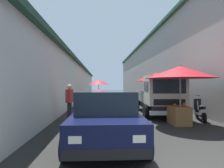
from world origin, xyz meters
TOP-DOWN VIEW (x-y plane):
  - ground at (13.50, 0.00)m, footprint 90.00×90.00m
  - building_left_whitewash at (15.75, 7.09)m, footprint 49.80×7.50m
  - building_right_concrete at (15.75, -7.09)m, footprint 49.80×7.50m
  - fruit_stall_near_right at (17.32, 1.67)m, footprint 2.21×2.21m
  - fruit_stall_near_left at (5.22, -1.69)m, footprint 2.76×2.76m
  - fruit_stall_mid_lane at (8.13, -1.63)m, footprint 2.36×2.36m
  - hatchback_car at (3.26, 1.35)m, footprint 3.92×1.94m
  - delivery_truck at (7.34, -1.58)m, footprint 5.00×2.16m
  - vendor_by_crates at (6.58, 2.93)m, footprint 0.64×0.30m
  - parked_scooter at (6.19, -3.06)m, footprint 1.66×0.61m
  - plastic_stool at (4.38, 2.41)m, footprint 0.30×0.30m

SIDE VIEW (x-z plane):
  - ground at x=13.50m, z-range 0.00..0.00m
  - plastic_stool at x=4.38m, z-range 0.11..0.54m
  - parked_scooter at x=6.19m, z-range -0.12..1.02m
  - hatchback_car at x=3.26m, z-range 0.01..1.46m
  - vendor_by_crates at x=6.58m, z-range 0.13..1.77m
  - delivery_truck at x=7.34m, z-range 0.00..2.08m
  - fruit_stall_near_right at x=17.32m, z-range 0.55..2.78m
  - fruit_stall_mid_lane at x=8.13m, z-range 0.68..3.07m
  - building_left_whitewash at x=15.75m, z-range 0.01..3.77m
  - fruit_stall_near_left at x=5.22m, z-range 0.70..3.16m
  - building_right_concrete at x=15.75m, z-range 0.01..6.81m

